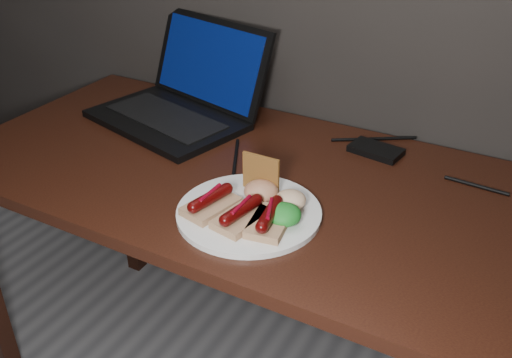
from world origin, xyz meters
The scene contains 12 objects.
desk centered at (0.00, 1.38, 0.66)m, with size 1.40×0.70×0.75m.
laptop centered at (-0.30, 1.57, 0.80)m, with size 0.48×0.44×0.25m.
hard_drive centered at (0.25, 1.61, 0.76)m, with size 0.12×0.07×0.02m, color black.
desk_cables centered at (0.02, 1.55, 0.75)m, with size 1.03×0.40×0.01m.
plate centered at (0.11, 1.23, 0.76)m, with size 0.30×0.30×0.01m, color silver.
bread_sausage_left centered at (0.04, 1.19, 0.78)m, with size 0.09×0.13×0.04m.
bread_sausage_center centered at (0.11, 1.18, 0.78)m, with size 0.09×0.13×0.04m.
bread_sausage_right centered at (0.17, 1.20, 0.78)m, with size 0.09×0.13×0.04m.
crispbread centered at (0.09, 1.30, 0.80)m, with size 0.09×0.01×0.09m, color #A5642D.
salad_greens centered at (0.19, 1.22, 0.78)m, with size 0.07×0.07×0.04m, color #13611A.
salsa_mound centered at (0.11, 1.28, 0.78)m, with size 0.07×0.07×0.04m, color #A72310.
coleslaw_mound centered at (0.18, 1.28, 0.78)m, with size 0.06×0.06×0.04m, color beige.
Camera 1 is at (0.59, 0.38, 1.40)m, focal length 40.00 mm.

